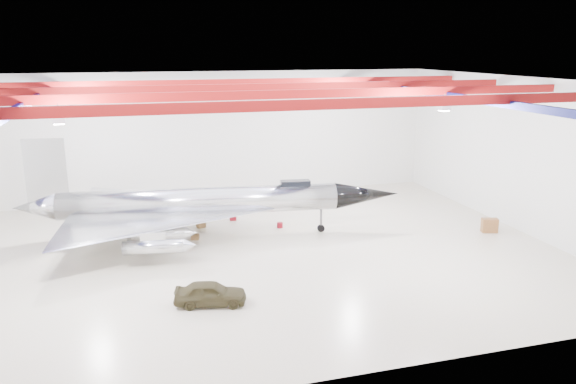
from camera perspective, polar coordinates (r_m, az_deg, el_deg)
name	(u,v)px	position (r m, az deg, el deg)	size (l,w,h in m)	color
floor	(248,253)	(36.77, -4.07, -6.20)	(40.00, 40.00, 0.00)	beige
wall_back	(211,135)	(49.76, -7.85, 5.71)	(40.00, 40.00, 0.00)	silver
wall_right	(518,154)	(43.84, 22.32, 3.59)	(30.00, 30.00, 0.00)	silver
ceiling	(245,81)	(34.47, -4.40, 11.18)	(40.00, 40.00, 0.00)	#0A0F38
ceiling_structure	(245,92)	(34.52, -4.38, 10.06)	(39.50, 29.50, 1.08)	maroon
jet_aircraft	(200,205)	(39.34, -8.94, -1.31)	(26.58, 17.07, 7.26)	silver
jeep	(210,293)	(29.74, -7.89, -10.15)	(1.49, 3.71, 1.26)	#39321C
desk	(490,225)	(43.06, 19.80, -3.21)	(1.12, 0.56, 1.03)	brown
crate_ply	(195,237)	(39.65, -9.43, -4.52)	(0.53, 0.43, 0.37)	olive
toolbox_red	(233,218)	(43.61, -5.62, -2.65)	(0.50, 0.40, 0.35)	maroon
crate_small	(101,233)	(42.19, -18.50, -4.00)	(0.38, 0.31, 0.27)	#59595B
tool_chest	(280,225)	(41.64, -0.83, -3.38)	(0.44, 0.44, 0.40)	maroon
oil_barrel	(201,225)	(42.21, -8.83, -3.29)	(0.60, 0.48, 0.42)	olive
spares_box	(262,204)	(47.27, -2.66, -1.21)	(0.45, 0.45, 0.41)	#59595B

